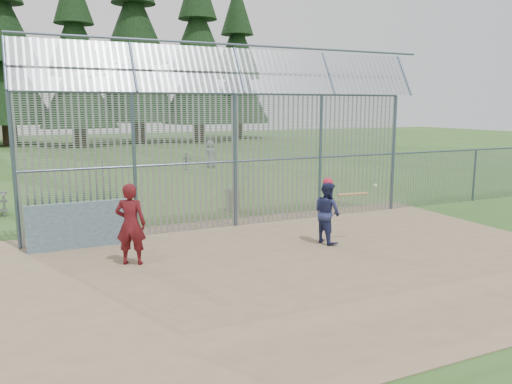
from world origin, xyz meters
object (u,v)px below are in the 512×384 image
onlooker (131,224)px  trash_can (232,200)px  dugout_wall (79,225)px  batter (327,212)px

onlooker → trash_can: size_ratio=2.32×
dugout_wall → trash_can: 6.08m
dugout_wall → onlooker: size_ratio=1.32×
dugout_wall → trash_can: (5.39, 2.80, -0.24)m
onlooker → trash_can: (4.42, 4.69, -0.59)m
batter → onlooker: 5.12m
batter → onlooker: bearing=78.5°
batter → trash_can: batter is taller
dugout_wall → batter: size_ratio=1.52×
batter → onlooker: size_ratio=0.87×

